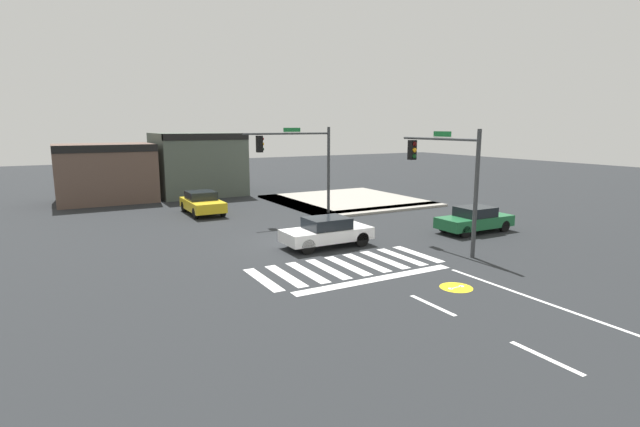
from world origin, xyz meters
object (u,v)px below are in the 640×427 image
traffic_signal_southeast (445,167)px  car_white (327,232)px  traffic_signal_northeast (298,155)px  car_yellow (202,203)px  car_green (475,219)px

traffic_signal_southeast → car_white: traffic_signal_southeast is taller
traffic_signal_northeast → car_yellow: bearing=-41.3°
car_yellow → traffic_signal_northeast: bearing=48.7°
traffic_signal_southeast → car_yellow: bearing=27.2°
traffic_signal_southeast → car_white: 6.12m
car_white → car_green: 8.48m
car_yellow → car_white: bearing=13.6°
traffic_signal_southeast → car_green: bearing=-66.3°
traffic_signal_northeast → car_white: size_ratio=1.35×
car_green → traffic_signal_northeast: bearing=-52.0°
traffic_signal_southeast → car_white: size_ratio=1.30×
traffic_signal_southeast → car_white: (-4.50, 2.82, -3.04)m
traffic_signal_southeast → car_green: 5.26m
traffic_signal_northeast → car_white: traffic_signal_northeast is taller
car_white → traffic_signal_southeast: bearing=147.9°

